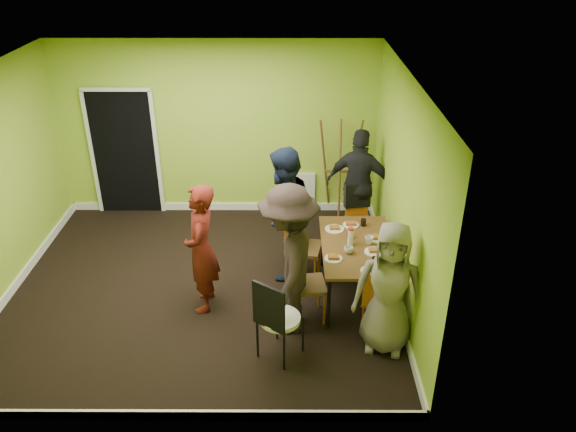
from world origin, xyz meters
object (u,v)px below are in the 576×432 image
object	(u,v)px
thermos	(350,237)
person_front_end	(389,289)
chair_bentwood	(276,316)
easel	(339,169)
person_standing	(201,249)
person_left_far	(284,214)
person_left_near	(289,261)
person_back_end	(359,185)
dining_table	(357,248)
chair_back_end	(358,202)
chair_left_far	(297,240)
blue_bottle	(381,251)
chair_left_near	(301,278)
chair_front_end	(379,299)
orange_bottle	(352,234)

from	to	relation	value
thermos	person_front_end	bearing A→B (deg)	-71.76
chair_bentwood	person_front_end	size ratio (longest dim) A/B	0.65
easel	thermos	world-z (taller)	easel
person_standing	person_left_far	distance (m)	1.23
chair_bentwood	person_front_end	xyz separation A→B (m)	(1.22, 0.20, 0.22)
easel	person_left_far	distance (m)	1.87
thermos	person_left_near	bearing A→B (deg)	-139.65
person_back_end	dining_table	bearing A→B (deg)	101.98
chair_bentwood	person_back_end	world-z (taller)	person_back_end
chair_back_end	thermos	world-z (taller)	thermos
chair_left_far	person_back_end	world-z (taller)	person_back_end
easel	thermos	size ratio (longest dim) A/B	8.07
chair_left_far	person_front_end	size ratio (longest dim) A/B	0.67
chair_back_end	person_standing	world-z (taller)	person_standing
chair_left_far	person_left_far	xyz separation A→B (m)	(-0.18, 0.14, 0.31)
blue_bottle	person_front_end	size ratio (longest dim) A/B	0.13
chair_left_far	person_left_near	bearing A→B (deg)	5.14
person_left_near	person_front_end	xyz separation A→B (m)	(1.09, -0.35, -0.13)
chair_left_far	chair_left_near	world-z (taller)	chair_left_far
chair_back_end	thermos	distance (m)	1.43
chair_left_far	chair_back_end	distance (m)	1.37
chair_left_near	chair_front_end	size ratio (longest dim) A/B	1.18
blue_bottle	person_left_near	distance (m)	1.14
person_standing	person_back_end	size ratio (longest dim) A/B	0.97
thermos	person_standing	bearing A→B (deg)	-172.36
blue_bottle	person_front_end	world-z (taller)	person_front_end
thermos	person_left_near	size ratio (longest dim) A/B	0.11
orange_bottle	person_left_far	bearing A→B (deg)	159.50
chair_left_far	thermos	xyz separation A→B (m)	(0.65, -0.36, 0.26)
thermos	orange_bottle	bearing A→B (deg)	75.73
orange_bottle	blue_bottle	bearing A→B (deg)	-60.41
chair_left_far	chair_back_end	size ratio (longest dim) A/B	1.16
dining_table	person_front_end	size ratio (longest dim) A/B	0.95
person_standing	thermos	bearing A→B (deg)	96.80
chair_front_end	chair_left_near	bearing A→B (deg)	-174.49
chair_left_near	person_left_far	distance (m)	1.06
chair_left_near	blue_bottle	size ratio (longest dim) A/B	4.82
chair_front_end	person_standing	xyz separation A→B (m)	(-2.09, 0.52, 0.35)
dining_table	thermos	xyz separation A→B (m)	(-0.10, 0.00, 0.16)
chair_bentwood	blue_bottle	world-z (taller)	chair_bentwood
chair_bentwood	orange_bottle	bearing A→B (deg)	90.69
dining_table	person_left_far	distance (m)	1.08
chair_front_end	person_back_end	world-z (taller)	person_back_end
chair_front_end	person_back_end	xyz separation A→B (m)	(0.01, 2.31, 0.37)
chair_left_far	chair_front_end	size ratio (longest dim) A/B	1.23
blue_bottle	person_back_end	distance (m)	1.87
person_front_end	thermos	bearing A→B (deg)	121.59
chair_front_end	thermos	world-z (taller)	thermos
orange_bottle	person_standing	world-z (taller)	person_standing
person_left_far	blue_bottle	bearing A→B (deg)	66.43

